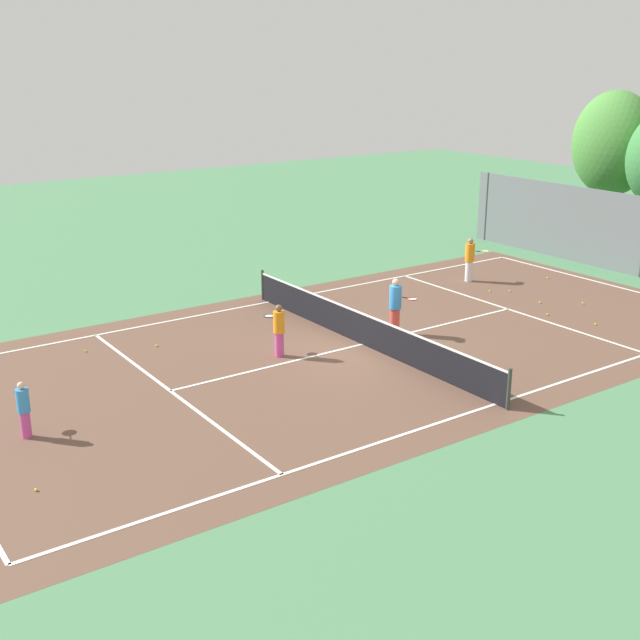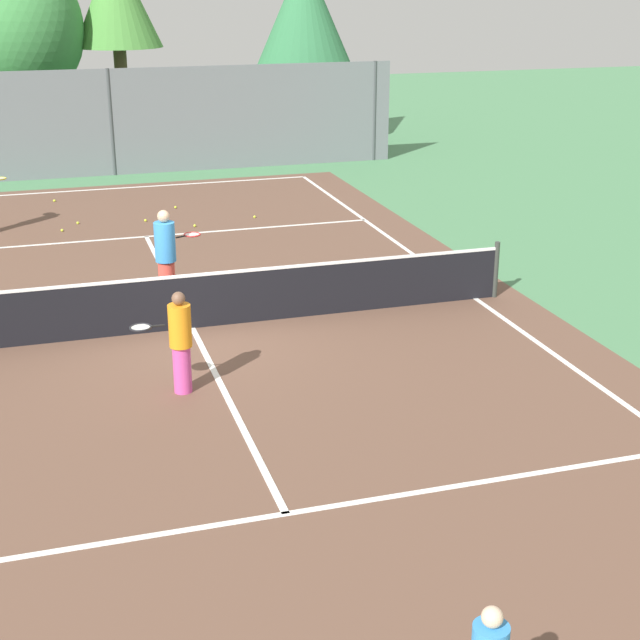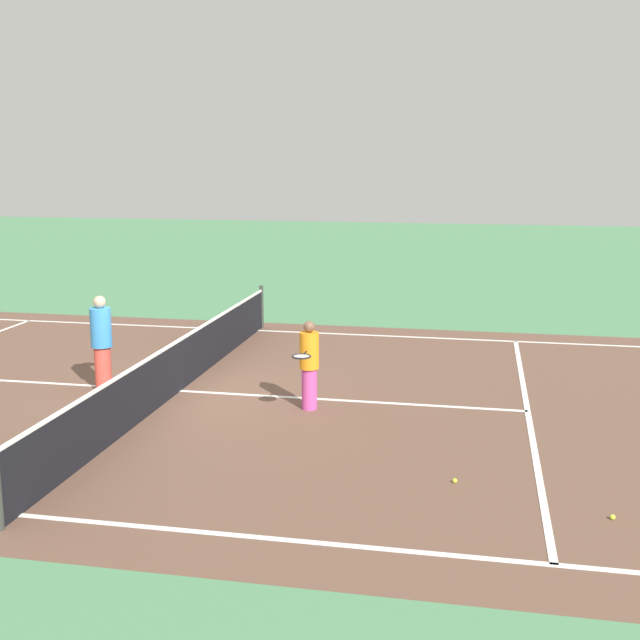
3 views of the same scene
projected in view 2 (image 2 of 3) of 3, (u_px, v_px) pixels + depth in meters
ground_plane at (192, 328)px, 16.78m from camera, size 80.00×80.00×0.00m
court_surface at (192, 328)px, 16.78m from camera, size 13.00×25.00×0.01m
tennis_net at (191, 301)px, 16.60m from camera, size 11.90×0.10×1.10m
perimeter_fence at (111, 123)px, 28.79m from camera, size 18.00×0.12×3.20m
tree_1 at (304, 11)px, 33.27m from camera, size 3.45×3.45×6.54m
tree_3 at (25, 29)px, 31.56m from camera, size 3.83×4.10×6.43m
player_1 at (166, 256)px, 17.69m from camera, size 0.96×0.63×1.82m
player_2 at (180, 341)px, 13.97m from camera, size 0.91×0.35×1.58m
tennis_ball_0 at (78, 223)px, 23.63m from camera, size 0.07×0.07×0.07m
tennis_ball_1 at (195, 226)px, 23.38m from camera, size 0.07×0.07×0.07m
tennis_ball_2 at (62, 230)px, 22.96m from camera, size 0.07×0.07×0.07m
tennis_ball_3 at (145, 220)px, 23.88m from camera, size 0.07×0.07×0.07m
tennis_ball_6 at (255, 217)px, 24.22m from camera, size 0.07×0.07×0.07m
tennis_ball_7 at (175, 207)px, 25.20m from camera, size 0.07×0.07×0.07m
tennis_ball_8 at (54, 201)px, 25.91m from camera, size 0.07×0.07×0.07m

